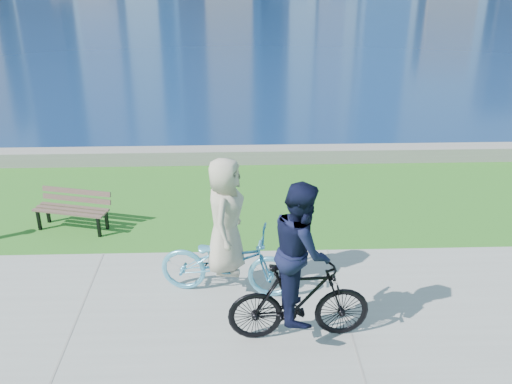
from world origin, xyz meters
TOP-DOWN VIEW (x-y plane):
  - ground at (0.00, 0.00)m, footprint 320.00×320.00m
  - concrete_path at (0.00, 0.00)m, footprint 80.00×3.50m
  - seawall at (0.00, 6.20)m, footprint 90.00×0.50m
  - park_bench at (-0.75, 2.81)m, footprint 1.51×0.84m
  - cyclist_woman at (2.22, 0.51)m, footprint 1.09×2.20m
  - cyclist_man at (3.23, -0.63)m, footprint 0.76×1.99m

SIDE VIEW (x-z plane):
  - ground at x=0.00m, z-range 0.00..0.00m
  - concrete_path at x=0.00m, z-range 0.00..0.02m
  - seawall at x=0.00m, z-range 0.00..0.35m
  - park_bench at x=-0.75m, z-range 0.08..0.82m
  - cyclist_woman at x=2.22m, z-range -0.27..1.99m
  - cyclist_man at x=3.23m, z-range -0.17..2.20m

